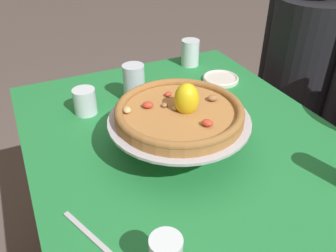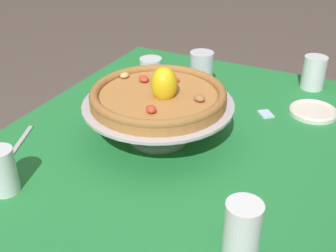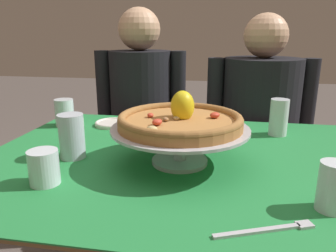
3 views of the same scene
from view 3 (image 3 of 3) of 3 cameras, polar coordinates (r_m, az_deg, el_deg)
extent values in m
cylinder|color=olive|center=(1.68, -15.12, -11.58)|extent=(0.06, 0.06, 0.72)
cylinder|color=olive|center=(1.60, 24.20, -14.13)|extent=(0.06, 0.06, 0.72)
cube|color=olive|center=(1.03, 1.88, -6.31)|extent=(1.20, 0.91, 0.02)
cube|color=#237F3D|center=(1.03, 1.89, -5.56)|extent=(1.24, 0.95, 0.00)
cylinder|color=#B7B7C1|center=(0.98, 2.07, -6.16)|extent=(0.17, 0.17, 0.01)
cylinder|color=#B7B7C1|center=(0.96, 2.10, -3.31)|extent=(0.04, 0.04, 0.09)
cylinder|color=#B7B7C1|center=(0.95, 2.13, -0.47)|extent=(0.41, 0.41, 0.01)
cylinder|color=#AD753D|center=(0.94, 2.14, 0.46)|extent=(0.36, 0.36, 0.02)
torus|color=olive|center=(0.94, 2.15, 1.40)|extent=(0.36, 0.36, 0.02)
ellipsoid|color=#C63D28|center=(0.96, -3.12, 1.92)|extent=(0.02, 0.03, 0.01)
ellipsoid|color=tan|center=(0.95, 2.45, 1.84)|extent=(0.02, 0.03, 0.01)
ellipsoid|color=#C63D28|center=(0.96, 8.26, 1.92)|extent=(0.04, 0.04, 0.02)
ellipsoid|color=#4C7533|center=(0.94, 2.12, 1.67)|extent=(0.03, 0.03, 0.01)
ellipsoid|color=#996B42|center=(0.92, -0.43, 1.21)|extent=(0.03, 0.03, 0.01)
ellipsoid|color=#C63D28|center=(0.87, -1.93, 0.72)|extent=(0.04, 0.04, 0.02)
ellipsoid|color=#996B42|center=(1.05, 2.34, 3.26)|extent=(0.03, 0.04, 0.02)
ellipsoid|color=tan|center=(0.93, 1.71, 1.38)|extent=(0.02, 0.02, 0.01)
ellipsoid|color=tan|center=(0.82, -2.84, -0.49)|extent=(0.03, 0.03, 0.02)
ellipsoid|color=yellow|center=(0.95, 2.57, 3.49)|extent=(0.09, 0.09, 0.09)
cylinder|color=silver|center=(1.04, -16.61, -1.73)|extent=(0.08, 0.08, 0.14)
cylinder|color=silver|center=(1.06, -16.43, -3.93)|extent=(0.07, 0.07, 0.05)
cylinder|color=silver|center=(1.42, -17.78, 2.27)|extent=(0.08, 0.08, 0.11)
cylinder|color=silver|center=(1.43, -17.67, 0.96)|extent=(0.07, 0.07, 0.05)
cylinder|color=silver|center=(0.89, -21.04, -6.81)|extent=(0.08, 0.08, 0.09)
cylinder|color=silver|center=(0.90, -20.97, -7.50)|extent=(0.07, 0.07, 0.07)
cylinder|color=silver|center=(0.80, 27.10, -9.52)|extent=(0.07, 0.07, 0.11)
cylinder|color=silver|center=(0.81, 26.80, -11.66)|extent=(0.06, 0.06, 0.04)
cylinder|color=white|center=(1.29, 18.94, 1.47)|extent=(0.07, 0.07, 0.14)
cylinder|color=silver|center=(1.31, 18.76, -0.44)|extent=(0.06, 0.06, 0.05)
cylinder|color=silver|center=(1.39, -9.79, 0.38)|extent=(0.15, 0.15, 0.01)
torus|color=silver|center=(1.39, -9.80, 0.62)|extent=(0.14, 0.14, 0.01)
cube|color=#B7B7C1|center=(0.69, 15.45, -17.42)|extent=(0.17, 0.08, 0.01)
cube|color=#B7B7C1|center=(0.74, 22.93, -15.74)|extent=(0.04, 0.03, 0.01)
cube|color=silver|center=(1.25, -8.63, -1.49)|extent=(0.06, 0.06, 0.00)
cube|color=#1E3833|center=(1.96, -4.43, -11.20)|extent=(0.31, 0.35, 0.46)
cylinder|color=black|center=(1.78, -4.78, 3.79)|extent=(0.36, 0.36, 0.58)
sphere|color=tan|center=(1.74, -5.10, 16.67)|extent=(0.22, 0.22, 0.22)
cylinder|color=black|center=(1.82, -11.19, 5.17)|extent=(0.08, 0.08, 0.49)
cylinder|color=black|center=(1.75, 1.79, 5.08)|extent=(0.08, 0.08, 0.49)
cube|color=maroon|center=(1.89, 14.66, -13.08)|extent=(0.31, 0.35, 0.45)
cylinder|color=black|center=(1.71, 15.85, 1.94)|extent=(0.41, 0.41, 0.56)
sphere|color=tan|center=(1.66, 16.89, 15.02)|extent=(0.21, 0.21, 0.21)
cylinder|color=black|center=(1.67, 8.19, 3.56)|extent=(0.08, 0.08, 0.48)
cylinder|color=black|center=(1.76, 23.31, 3.06)|extent=(0.08, 0.08, 0.48)
camera|label=1|loc=(0.85, 66.48, 25.77)|focal=37.67mm
camera|label=2|loc=(1.60, 42.44, 21.15)|focal=45.82mm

